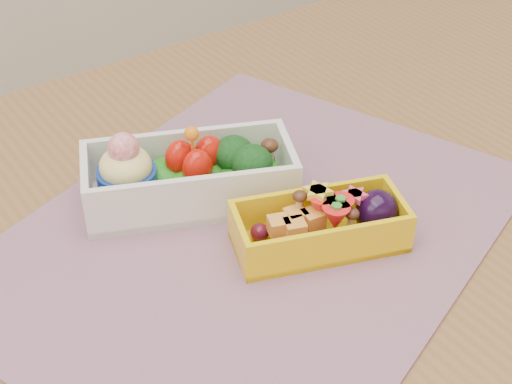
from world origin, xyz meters
TOP-DOWN VIEW (x-y plane):
  - table at (0.00, 0.00)m, footprint 1.20×0.80m
  - placemat at (-0.03, 0.04)m, footprint 0.56×0.50m
  - bento_white at (-0.05, 0.11)m, footprint 0.21×0.15m
  - bento_yellow at (0.01, -0.01)m, footprint 0.16×0.11m

SIDE VIEW (x-z plane):
  - table at x=0.00m, z-range 0.28..1.03m
  - placemat at x=-0.03m, z-range 0.75..0.75m
  - bento_yellow at x=0.01m, z-range 0.75..0.80m
  - bento_white at x=-0.05m, z-range 0.74..0.82m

